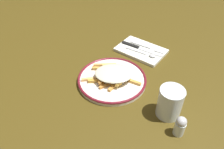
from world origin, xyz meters
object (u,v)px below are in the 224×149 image
object	(u,v)px
napkin	(141,50)
fork	(147,47)
knife	(138,47)
spoon	(146,54)
salt_shaker	(180,126)
plate	(112,79)
water_glass	(170,103)
fries_heap	(112,74)

from	to	relation	value
napkin	fork	world-z (taller)	fork
fork	knife	world-z (taller)	knife
spoon	salt_shaker	bearing A→B (deg)	41.05
plate	napkin	bearing A→B (deg)	179.38
fork	spoon	bearing A→B (deg)	22.27
plate	fork	xyz separation A→B (m)	(-0.28, 0.01, 0.01)
fork	water_glass	bearing A→B (deg)	37.07
fries_heap	salt_shaker	size ratio (longest dim) A/B	3.04
plate	fries_heap	distance (m)	0.03
water_glass	fries_heap	bearing A→B (deg)	-97.48
water_glass	salt_shaker	size ratio (longest dim) A/B	1.49
fries_heap	spoon	xyz separation A→B (m)	(-0.22, 0.03, -0.02)
salt_shaker	napkin	bearing A→B (deg)	-137.89
spoon	water_glass	bearing A→B (deg)	39.74
fork	fries_heap	bearing A→B (deg)	-2.44
fork	salt_shaker	bearing A→B (deg)	38.68
salt_shaker	fork	bearing A→B (deg)	-141.32
water_glass	fork	bearing A→B (deg)	-142.93
knife	spoon	xyz separation A→B (m)	(0.03, 0.05, 0.00)
fries_heap	water_glass	xyz separation A→B (m)	(0.03, 0.24, 0.02)
fork	water_glass	xyz separation A→B (m)	(0.31, 0.23, 0.04)
plate	napkin	xyz separation A→B (m)	(-0.25, 0.00, -0.00)
napkin	knife	bearing A→B (deg)	-89.93
napkin	salt_shaker	world-z (taller)	salt_shaker
fries_heap	salt_shaker	world-z (taller)	salt_shaker
fries_heap	napkin	distance (m)	0.25
napkin	salt_shaker	xyz separation A→B (m)	(0.34, 0.30, 0.03)
knife	water_glass	world-z (taller)	water_glass
plate	salt_shaker	bearing A→B (deg)	73.82
water_glass	salt_shaker	xyz separation A→B (m)	(0.06, 0.06, -0.02)
fork	salt_shaker	distance (m)	0.47
plate	spoon	distance (m)	0.22
fork	spoon	distance (m)	0.06
spoon	water_glass	distance (m)	0.33
napkin	salt_shaker	distance (m)	0.45
plate	knife	bearing A→B (deg)	-176.24
fries_heap	fork	world-z (taller)	fries_heap
water_glass	salt_shaker	distance (m)	0.08
water_glass	plate	bearing A→B (deg)	-97.66
plate	fork	bearing A→B (deg)	176.91
napkin	knife	distance (m)	0.02
knife	fries_heap	bearing A→B (deg)	4.46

